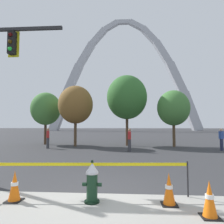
{
  "coord_description": "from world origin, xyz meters",
  "views": [
    {
      "loc": [
        0.67,
        -5.5,
        1.83
      ],
      "look_at": [
        -0.04,
        5.0,
        2.5
      ],
      "focal_mm": 33.12,
      "sensor_mm": 36.0,
      "label": 1
    }
  ],
  "objects_px": {
    "traffic_cone_curb_edge": "(15,186)",
    "pedestrian_walking_left": "(221,139)",
    "fire_hydrant": "(92,182)",
    "traffic_cone_by_hydrant": "(210,199)",
    "monument_arch": "(124,80)",
    "traffic_cone_mid_sidewalk": "(169,189)",
    "pedestrian_standing_center": "(48,138)",
    "pedestrian_walking_right": "(129,140)"
  },
  "relations": [
    {
      "from": "traffic_cone_mid_sidewalk",
      "to": "traffic_cone_curb_edge",
      "type": "distance_m",
      "value": 3.67
    },
    {
      "from": "traffic_cone_by_hydrant",
      "to": "pedestrian_walking_left",
      "type": "distance_m",
      "value": 12.43
    },
    {
      "from": "traffic_cone_curb_edge",
      "to": "pedestrian_walking_left",
      "type": "relative_size",
      "value": 0.46
    },
    {
      "from": "traffic_cone_curb_edge",
      "to": "monument_arch",
      "type": "distance_m",
      "value": 66.8
    },
    {
      "from": "traffic_cone_mid_sidewalk",
      "to": "pedestrian_walking_left",
      "type": "relative_size",
      "value": 0.46
    },
    {
      "from": "traffic_cone_curb_edge",
      "to": "pedestrian_walking_right",
      "type": "xyz_separation_m",
      "value": [
        2.93,
        9.69,
        0.46
      ]
    },
    {
      "from": "pedestrian_walking_left",
      "to": "traffic_cone_by_hydrant",
      "type": "bearing_deg",
      "value": -115.05
    },
    {
      "from": "traffic_cone_by_hydrant",
      "to": "traffic_cone_curb_edge",
      "type": "relative_size",
      "value": 1.0
    },
    {
      "from": "traffic_cone_mid_sidewalk",
      "to": "pedestrian_walking_left",
      "type": "height_order",
      "value": "pedestrian_walking_left"
    },
    {
      "from": "monument_arch",
      "to": "pedestrian_walking_left",
      "type": "height_order",
      "value": "monument_arch"
    },
    {
      "from": "fire_hydrant",
      "to": "traffic_cone_by_hydrant",
      "type": "height_order",
      "value": "fire_hydrant"
    },
    {
      "from": "pedestrian_standing_center",
      "to": "traffic_cone_by_hydrant",
      "type": "bearing_deg",
      "value": -56.21
    },
    {
      "from": "traffic_cone_by_hydrant",
      "to": "traffic_cone_curb_edge",
      "type": "xyz_separation_m",
      "value": [
        -4.34,
        0.59,
        0.0
      ]
    },
    {
      "from": "pedestrian_standing_center",
      "to": "pedestrian_walking_right",
      "type": "relative_size",
      "value": 1.0
    },
    {
      "from": "traffic_cone_mid_sidewalk",
      "to": "pedestrian_standing_center",
      "type": "xyz_separation_m",
      "value": [
        -7.14,
        11.07,
        0.46
      ]
    },
    {
      "from": "traffic_cone_by_hydrant",
      "to": "pedestrian_walking_right",
      "type": "distance_m",
      "value": 10.39
    },
    {
      "from": "fire_hydrant",
      "to": "pedestrian_walking_left",
      "type": "height_order",
      "value": "pedestrian_walking_left"
    },
    {
      "from": "traffic_cone_mid_sidewalk",
      "to": "traffic_cone_curb_edge",
      "type": "height_order",
      "value": "same"
    },
    {
      "from": "traffic_cone_mid_sidewalk",
      "to": "monument_arch",
      "type": "distance_m",
      "value": 66.78
    },
    {
      "from": "pedestrian_walking_left",
      "to": "fire_hydrant",
      "type": "bearing_deg",
      "value": -126.03
    },
    {
      "from": "traffic_cone_curb_edge",
      "to": "pedestrian_walking_right",
      "type": "bearing_deg",
      "value": 73.2
    },
    {
      "from": "traffic_cone_curb_edge",
      "to": "pedestrian_walking_left",
      "type": "height_order",
      "value": "pedestrian_walking_left"
    },
    {
      "from": "monument_arch",
      "to": "pedestrian_walking_left",
      "type": "distance_m",
      "value": 56.88
    },
    {
      "from": "pedestrian_walking_right",
      "to": "traffic_cone_curb_edge",
      "type": "bearing_deg",
      "value": -106.8
    },
    {
      "from": "traffic_cone_by_hydrant",
      "to": "pedestrian_standing_center",
      "type": "bearing_deg",
      "value": 123.79
    },
    {
      "from": "traffic_cone_curb_edge",
      "to": "pedestrian_standing_center",
      "type": "distance_m",
      "value": 11.62
    },
    {
      "from": "traffic_cone_by_hydrant",
      "to": "traffic_cone_mid_sidewalk",
      "type": "distance_m",
      "value": 0.9
    },
    {
      "from": "monument_arch",
      "to": "pedestrian_walking_right",
      "type": "xyz_separation_m",
      "value": [
        0.91,
        -54.94,
        -16.33
      ]
    },
    {
      "from": "traffic_cone_by_hydrant",
      "to": "pedestrian_walking_right",
      "type": "bearing_deg",
      "value": 97.82
    },
    {
      "from": "fire_hydrant",
      "to": "traffic_cone_by_hydrant",
      "type": "distance_m",
      "value": 2.54
    },
    {
      "from": "traffic_cone_by_hydrant",
      "to": "monument_arch",
      "type": "xyz_separation_m",
      "value": [
        -2.32,
        65.22,
        16.79
      ]
    },
    {
      "from": "pedestrian_walking_right",
      "to": "fire_hydrant",
      "type": "bearing_deg",
      "value": -96.21
    },
    {
      "from": "traffic_cone_curb_edge",
      "to": "traffic_cone_by_hydrant",
      "type": "bearing_deg",
      "value": -7.72
    },
    {
      "from": "fire_hydrant",
      "to": "traffic_cone_mid_sidewalk",
      "type": "distance_m",
      "value": 1.79
    },
    {
      "from": "fire_hydrant",
      "to": "pedestrian_walking_right",
      "type": "height_order",
      "value": "pedestrian_walking_right"
    },
    {
      "from": "traffic_cone_by_hydrant",
      "to": "pedestrian_walking_right",
      "type": "height_order",
      "value": "pedestrian_walking_right"
    },
    {
      "from": "traffic_cone_mid_sidewalk",
      "to": "traffic_cone_by_hydrant",
      "type": "bearing_deg",
      "value": -41.71
    },
    {
      "from": "pedestrian_standing_center",
      "to": "pedestrian_walking_right",
      "type": "bearing_deg",
      "value": -12.27
    },
    {
      "from": "monument_arch",
      "to": "pedestrian_standing_center",
      "type": "bearing_deg",
      "value": -95.85
    },
    {
      "from": "fire_hydrant",
      "to": "pedestrian_standing_center",
      "type": "bearing_deg",
      "value": 115.87
    },
    {
      "from": "traffic_cone_mid_sidewalk",
      "to": "pedestrian_walking_left",
      "type": "distance_m",
      "value": 12.21
    },
    {
      "from": "fire_hydrant",
      "to": "traffic_cone_curb_edge",
      "type": "bearing_deg",
      "value": -178.44
    }
  ]
}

